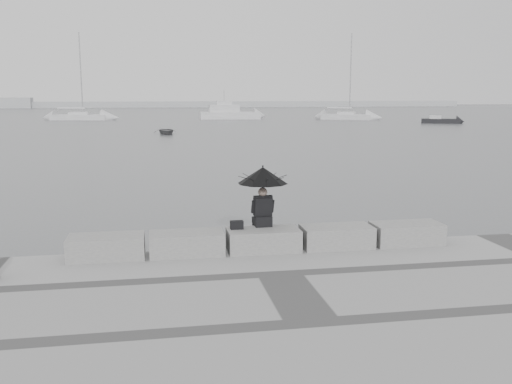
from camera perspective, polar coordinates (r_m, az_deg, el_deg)
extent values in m
plane|color=#4E5154|center=(13.37, 0.37, -7.46)|extent=(360.00, 360.00, 0.00)
cube|color=slate|center=(12.57, -14.73, -5.36)|extent=(1.60, 0.80, 0.50)
cube|color=slate|center=(12.54, -6.94, -5.14)|extent=(1.60, 0.80, 0.50)
cube|color=slate|center=(12.74, 0.74, -4.83)|extent=(1.60, 0.80, 0.50)
cube|color=slate|center=(13.15, 8.06, -4.46)|extent=(1.60, 0.80, 0.50)
cube|color=slate|center=(13.76, 14.82, -4.05)|extent=(1.60, 0.80, 0.50)
sphere|color=#726056|center=(12.85, 0.67, 0.00)|extent=(0.21, 0.21, 0.21)
cylinder|color=black|center=(12.83, 0.68, 0.30)|extent=(0.02, 0.02, 1.00)
cone|color=black|center=(12.78, 0.68, 1.69)|extent=(1.14, 1.14, 0.37)
sphere|color=black|center=(12.75, 0.69, 2.60)|extent=(0.04, 0.04, 0.04)
cube|color=black|center=(12.68, -1.94, -3.31)|extent=(0.29, 0.16, 0.18)
cube|color=#A9ACAF|center=(167.60, -9.34, 8.64)|extent=(180.00, 6.00, 1.60)
cube|color=silver|center=(90.39, -17.22, 7.12)|extent=(8.65, 4.04, 0.90)
cube|color=silver|center=(90.37, -17.24, 7.50)|extent=(3.18, 2.16, 0.50)
cylinder|color=#99999C|center=(90.36, -17.43, 11.20)|extent=(0.16, 0.16, 12.00)
cylinder|color=#99999C|center=(90.35, -17.26, 7.91)|extent=(4.61, 1.05, 0.10)
cube|color=silver|center=(88.83, 9.02, 7.39)|extent=(7.73, 5.74, 0.90)
cube|color=silver|center=(88.80, 9.03, 7.78)|extent=(3.07, 2.67, 0.50)
cylinder|color=#99999C|center=(88.80, 9.14, 11.55)|extent=(0.16, 0.16, 12.00)
cylinder|color=#99999C|center=(88.79, 9.05, 8.20)|extent=(3.74, 2.14, 0.10)
cube|color=silver|center=(89.70, -2.60, 7.62)|extent=(9.39, 3.14, 1.20)
cube|color=silver|center=(89.66, -2.61, 8.32)|extent=(4.72, 2.37, 1.20)
cube|color=silver|center=(89.65, -2.61, 8.90)|extent=(2.38, 1.68, 0.60)
cylinder|color=#99999C|center=(89.63, -2.62, 9.60)|extent=(0.08, 0.08, 1.60)
cube|color=black|center=(80.89, 17.99, 6.74)|extent=(5.21, 3.50, 0.70)
cube|color=silver|center=(80.87, 18.01, 7.09)|extent=(1.86, 1.71, 0.50)
imported|color=slate|center=(57.24, -8.98, 6.04)|extent=(3.46, 1.67, 0.57)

